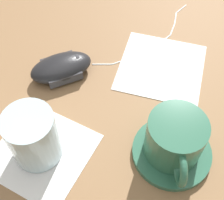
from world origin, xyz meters
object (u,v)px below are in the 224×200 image
coffee_cup (175,139)px  computer_mouse (61,67)px  drinking_glass (33,137)px  saucer (171,152)px

coffee_cup → computer_mouse: size_ratio=0.91×
computer_mouse → drinking_glass: (-0.16, -0.01, 0.03)m
computer_mouse → drinking_glass: drinking_glass is taller
coffee_cup → computer_mouse: (0.12, 0.21, -0.03)m
saucer → drinking_glass: bearing=100.1°
saucer → coffee_cup: bearing=58.8°
saucer → coffee_cup: coffee_cup is taller
coffee_cup → drinking_glass: bearing=100.3°
coffee_cup → computer_mouse: bearing=59.6°
coffee_cup → drinking_glass: drinking_glass is taller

